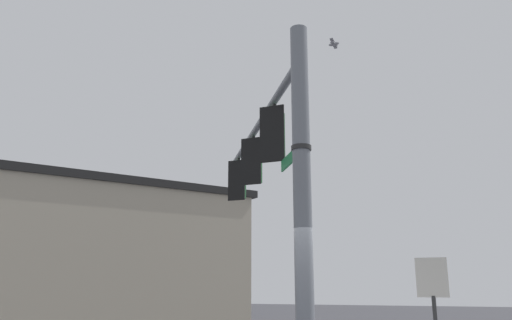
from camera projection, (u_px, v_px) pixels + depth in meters
signal_pole at (302, 195)px, 8.39m from camera, size 0.31×0.31×6.12m
mast_arm at (259, 126)px, 12.50m from camera, size 4.18×6.28×0.16m
traffic_light_nearest_pole at (275, 136)px, 10.67m from camera, size 0.54×0.49×1.31m
traffic_light_mid_inner at (254, 162)px, 12.94m from camera, size 0.54×0.49×1.31m
traffic_light_mid_outer at (239, 181)px, 15.22m from camera, size 0.54×0.49×1.31m
street_name_sign at (296, 153)px, 8.93m from camera, size 0.93×1.33×0.22m
bird_flying at (334, 44)px, 12.34m from camera, size 0.28×0.40×0.13m
storefront_building at (80, 255)px, 19.62m from camera, size 11.82×13.73×5.59m
historical_marker at (433, 296)px, 9.76m from camera, size 0.60×0.08×2.13m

